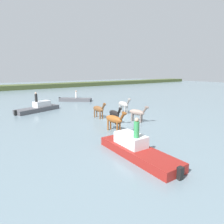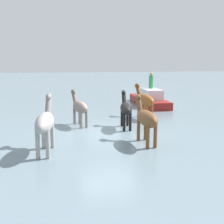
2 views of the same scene
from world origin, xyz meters
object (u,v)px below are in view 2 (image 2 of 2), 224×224
horse_lead (126,108)px  horse_rear_stallion (45,122)px  horse_gray_outer (80,107)px  horse_pinto_flank (146,118)px  boat_launch_far (149,100)px  person_helmsman_aft (151,81)px  horse_dark_mare (145,100)px

horse_lead → horse_rear_stallion: bearing=136.8°
horse_gray_outer → horse_lead: bearing=-128.1°
horse_rear_stallion → horse_gray_outer: size_ratio=1.14×
horse_lead → horse_pinto_flank: (-0.15, 2.63, 0.05)m
horse_lead → boat_launch_far: size_ratio=0.37×
horse_gray_outer → person_helmsman_aft: bearing=-57.9°
horse_rear_stallion → boat_launch_far: (-7.10, -9.77, -0.75)m
horse_pinto_flank → horse_dark_mare: bearing=-18.4°
boat_launch_far → person_helmsman_aft: person_helmsman_aft is taller
horse_gray_outer → horse_dark_mare: bearing=-86.6°
person_helmsman_aft → horse_pinto_flank: bearing=70.0°
person_helmsman_aft → horse_dark_mare: bearing=67.1°
horse_lead → horse_rear_stallion: (3.62, 2.99, 0.13)m
horse_pinto_flank → person_helmsman_aft: bearing=-21.3°
horse_pinto_flank → person_helmsman_aft: size_ratio=1.96×
horse_dark_mare → boat_launch_far: (-1.86, -4.66, -0.71)m
horse_rear_stallion → horse_pinto_flank: size_ratio=1.09×
horse_dark_mare → horse_rear_stallion: bearing=128.0°
horse_rear_stallion → horse_lead: bearing=-44.2°
horse_rear_stallion → horse_pinto_flank: 3.79m
horse_dark_mare → horse_pinto_flank: bearing=156.6°
horse_dark_mare → horse_gray_outer: bearing=100.9°
horse_gray_outer → horse_pinto_flank: horse_pinto_flank is taller
horse_lead → horse_pinto_flank: bearing=-169.5°
horse_gray_outer → horse_dark_mare: size_ratio=0.91×
horse_rear_stallion → horse_dark_mare: bearing=-39.5°
horse_gray_outer → person_helmsman_aft: size_ratio=1.87×
horse_lead → person_helmsman_aft: (-3.62, -6.88, 0.82)m
horse_pinto_flank → horse_dark_mare: 4.97m
horse_lead → horse_dark_mare: size_ratio=0.92×
horse_pinto_flank → boat_launch_far: (-3.33, -9.42, -0.67)m
horse_lead → person_helmsman_aft: bearing=-20.5°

